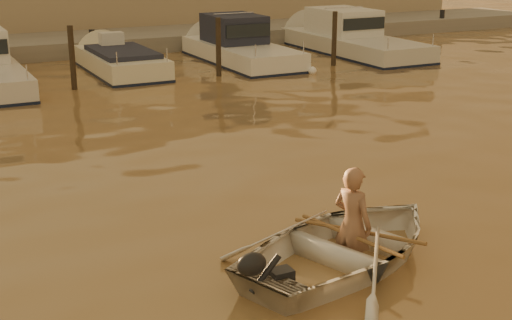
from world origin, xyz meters
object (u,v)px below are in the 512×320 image
moored_boat_3 (121,66)px  moored_boat_5 (353,38)px  person (352,224)px  moored_boat_4 (241,46)px  dinghy (348,244)px

moored_boat_3 → moored_boat_5: bearing=0.0°
person → moored_boat_4: moored_boat_4 is taller
moored_boat_4 → moored_boat_5: 5.14m
dinghy → moored_boat_3: moored_boat_3 is taller
person → moored_boat_5: 20.06m
dinghy → moored_boat_4: (6.23, 16.63, 0.34)m
moored_boat_5 → moored_boat_3: bearing=180.0°
person → moored_boat_5: bearing=-54.0°
person → moored_boat_3: size_ratio=0.29×
dinghy → person: size_ratio=2.22×
moored_boat_5 → moored_boat_4: bearing=180.0°
moored_boat_3 → dinghy: bearing=-95.1°
dinghy → moored_boat_4: 17.76m
person → moored_boat_3: 16.65m
moored_boat_3 → person: bearing=-94.8°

